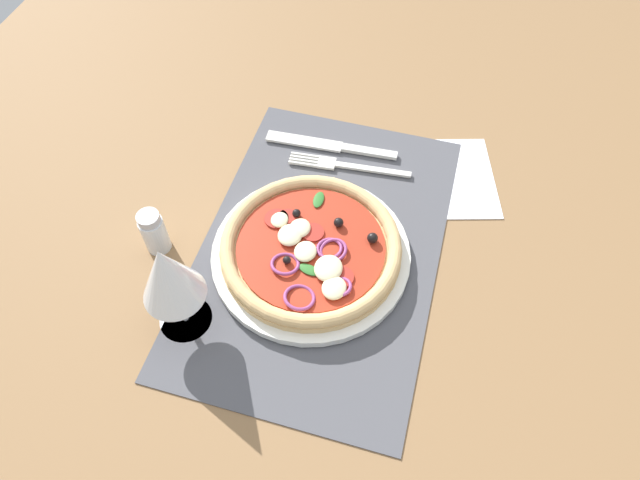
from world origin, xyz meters
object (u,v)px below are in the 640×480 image
knife (330,145)px  fork (343,165)px  plate (311,254)px  napkin (446,177)px  wine_glass (168,276)px  pizza (311,247)px  pepper_shaker (154,232)px

knife → fork: bearing=127.7°
fork → knife: size_ratio=0.90×
fork → knife: knife is taller
plate → knife: (19.78, 2.82, -0.32)cm
knife → napkin: bearing=173.4°
knife → napkin: (-1.08, -17.85, -0.47)cm
knife → wine_glass: wine_glass is taller
wine_glass → napkin: bearing=-40.9°
wine_glass → napkin: 42.79cm
pizza → knife: bearing=8.2°
pizza → napkin: bearing=-38.6°
pizza → fork: 16.68cm
pizza → pepper_shaker: 20.31cm
napkin → pepper_shaker: bearing=122.6°
plate → pizza: pizza is taller
plate → wine_glass: (-12.72, 12.20, 9.31)cm
plate → pizza: 1.67cm
pizza → plate: bearing=26.5°
pepper_shaker → wine_glass: bearing=-139.5°
plate → fork: size_ratio=1.43×
wine_glass → fork: bearing=-22.7°
fork → wine_glass: size_ratio=1.21×
pepper_shaker → plate: bearing=-79.6°
fork → wine_glass: wine_glass is taller
napkin → fork: bearing=98.4°
pizza → knife: (19.86, 2.86, -1.99)cm
fork → pepper_shaker: pepper_shaker is taller
pizza → pepper_shaker: bearing=100.1°
pizza → knife: 20.17cm
plate → napkin: bearing=-38.8°
pepper_shaker → fork: bearing=-44.8°
knife → plate: bearing=95.0°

